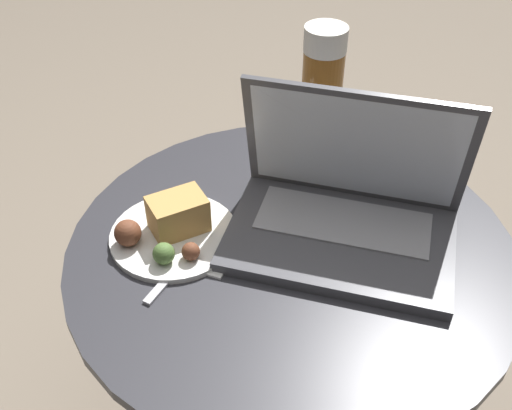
{
  "coord_description": "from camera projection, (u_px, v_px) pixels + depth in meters",
  "views": [
    {
      "loc": [
        0.16,
        -0.63,
        1.12
      ],
      "look_at": [
        -0.05,
        -0.01,
        0.58
      ],
      "focal_mm": 42.0,
      "sensor_mm": 36.0,
      "label": 1
    }
  ],
  "objects": [
    {
      "name": "table",
      "position": [
        288.0,
        310.0,
        0.98
      ],
      "size": [
        0.66,
        0.66,
        0.51
      ],
      "color": "#515156",
      "rests_on": "ground_plane"
    },
    {
      "name": "napkin",
      "position": [
        184.0,
        235.0,
        0.9
      ],
      "size": [
        0.18,
        0.13,
        0.0
      ],
      "color": "white",
      "rests_on": "table"
    },
    {
      "name": "laptop",
      "position": [
        345.0,
        209.0,
        0.88
      ],
      "size": [
        0.34,
        0.24,
        0.23
      ],
      "color": "#47474C",
      "rests_on": "table"
    },
    {
      "name": "beer_glass",
      "position": [
        321.0,
        100.0,
        0.97
      ],
      "size": [
        0.07,
        0.07,
        0.25
      ],
      "color": "brown",
      "rests_on": "table"
    },
    {
      "name": "snack_plate",
      "position": [
        172.0,
        228.0,
        0.88
      ],
      "size": [
        0.19,
        0.19,
        0.06
      ],
      "color": "silver",
      "rests_on": "table"
    },
    {
      "name": "fork",
      "position": [
        193.0,
        250.0,
        0.87
      ],
      "size": [
        0.05,
        0.2,
        0.0
      ],
      "color": "#B2B2B7",
      "rests_on": "table"
    }
  ]
}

